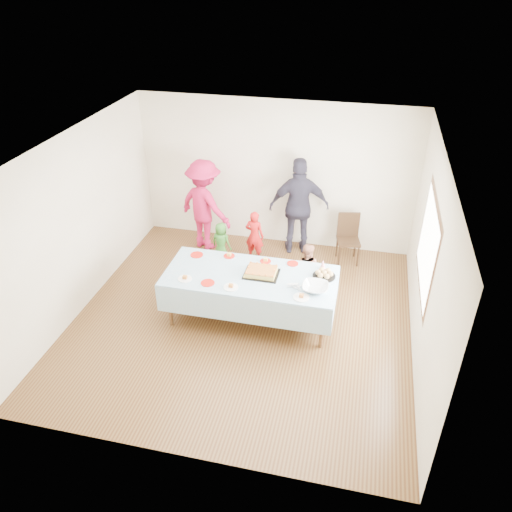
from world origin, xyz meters
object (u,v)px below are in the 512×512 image
at_px(birthday_cake, 261,272).
at_px(party_table, 250,278).
at_px(adult_left, 205,205).
at_px(dining_chair, 348,235).

bearing_deg(birthday_cake, party_table, -160.97).
relative_size(party_table, adult_left, 1.46).
height_order(party_table, birthday_cake, birthday_cake).
height_order(party_table, dining_chair, dining_chair).
height_order(birthday_cake, dining_chair, dining_chair).
xyz_separation_m(party_table, dining_chair, (1.29, 2.05, -0.23)).
bearing_deg(party_table, adult_left, 124.33).
bearing_deg(party_table, birthday_cake, 19.03).
distance_m(birthday_cake, adult_left, 2.38).
height_order(party_table, adult_left, adult_left).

